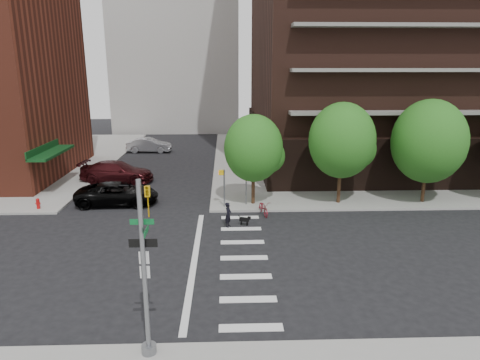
# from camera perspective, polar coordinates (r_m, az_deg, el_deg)

# --- Properties ---
(ground) EXTENTS (120.00, 120.00, 0.00)m
(ground) POSITION_cam_1_polar(r_m,az_deg,el_deg) (22.12, -7.38, -10.39)
(ground) COLOR black
(ground) RESTS_ON ground
(sidewalk_ne) EXTENTS (39.00, 33.00, 0.15)m
(sidewalk_ne) POSITION_cam_1_polar(r_m,az_deg,el_deg) (48.05, 20.61, 2.77)
(sidewalk_ne) COLOR gray
(sidewalk_ne) RESTS_ON ground
(crosswalk) EXTENTS (3.85, 13.00, 0.01)m
(crosswalk) POSITION_cam_1_polar(r_m,az_deg,el_deg) (22.02, -1.55, -10.37)
(crosswalk) COLOR silver
(crosswalk) RESTS_ON ground
(tree_a) EXTENTS (4.00, 4.00, 5.90)m
(tree_a) POSITION_cam_1_polar(r_m,az_deg,el_deg) (28.97, 1.81, 4.25)
(tree_a) COLOR #301E11
(tree_a) RESTS_ON sidewalk_ne
(tree_b) EXTENTS (4.50, 4.50, 6.65)m
(tree_b) POSITION_cam_1_polar(r_m,az_deg,el_deg) (29.88, 13.43, 5.15)
(tree_b) COLOR #301E11
(tree_b) RESTS_ON sidewalk_ne
(tree_c) EXTENTS (5.00, 5.00, 6.80)m
(tree_c) POSITION_cam_1_polar(r_m,az_deg,el_deg) (32.00, 23.87, 4.73)
(tree_c) COLOR #301E11
(tree_c) RESTS_ON sidewalk_ne
(traffic_signal) EXTENTS (0.90, 0.75, 6.00)m
(traffic_signal) POSITION_cam_1_polar(r_m,az_deg,el_deg) (14.34, -12.44, -13.36)
(traffic_signal) COLOR slate
(traffic_signal) RESTS_ON sidewalk_s
(pedestrian_signal) EXTENTS (2.18, 0.67, 2.60)m
(pedestrian_signal) POSITION_cam_1_polar(r_m,az_deg,el_deg) (28.83, -1.49, -0.27)
(pedestrian_signal) COLOR slate
(pedestrian_signal) RESTS_ON sidewalk_ne
(fire_hydrant) EXTENTS (0.24, 0.24, 0.73)m
(fire_hydrant) POSITION_cam_1_polar(r_m,az_deg,el_deg) (31.70, -25.34, -2.78)
(fire_hydrant) COLOR #A50C0C
(fire_hydrant) RESTS_ON sidewalk_nw
(parked_car_black) EXTENTS (2.77, 5.71, 1.56)m
(parked_car_black) POSITION_cam_1_polar(r_m,az_deg,el_deg) (31.11, -16.05, -1.77)
(parked_car_black) COLOR black
(parked_car_black) RESTS_ON ground
(parked_car_maroon) EXTENTS (3.05, 6.24, 1.75)m
(parked_car_maroon) POSITION_cam_1_polar(r_m,az_deg,el_deg) (37.21, -16.09, 1.07)
(parked_car_maroon) COLOR #3C1014
(parked_car_maroon) RESTS_ON ground
(parked_car_silver) EXTENTS (1.88, 4.97, 1.62)m
(parked_car_silver) POSITION_cam_1_polar(r_m,az_deg,el_deg) (49.39, -12.02, 4.58)
(parked_car_silver) COLOR #A3A5AB
(parked_car_silver) RESTS_ON ground
(scooter) EXTENTS (0.99, 1.93, 0.96)m
(scooter) POSITION_cam_1_polar(r_m,az_deg,el_deg) (27.98, 3.15, -3.70)
(scooter) COLOR maroon
(scooter) RESTS_ON ground
(dog_walker) EXTENTS (0.65, 0.53, 1.54)m
(dog_walker) POSITION_cam_1_polar(r_m,az_deg,el_deg) (25.78, -1.58, -4.66)
(dog_walker) COLOR black
(dog_walker) RESTS_ON ground
(dog) EXTENTS (0.70, 0.41, 0.59)m
(dog) POSITION_cam_1_polar(r_m,az_deg,el_deg) (26.17, 0.65, -5.29)
(dog) COLOR black
(dog) RESTS_ON ground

